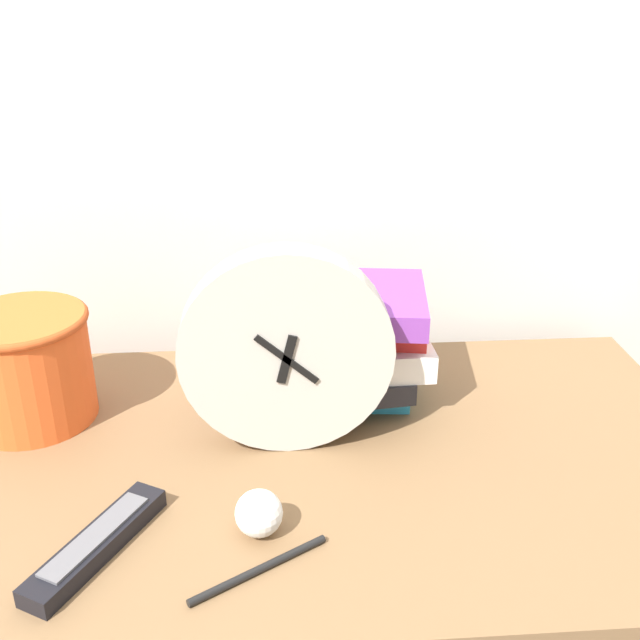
{
  "coord_description": "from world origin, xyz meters",
  "views": [
    {
      "loc": [
        0.07,
        -0.47,
        1.26
      ],
      "look_at": [
        0.13,
        0.37,
        0.88
      ],
      "focal_mm": 42.0,
      "sensor_mm": 36.0,
      "label": 1
    }
  ],
  "objects_px": {
    "basket": "(26,364)",
    "tv_remote": "(97,543)",
    "desk_clock": "(286,351)",
    "pen": "(259,569)",
    "crumpled_paper_ball": "(259,513)",
    "book_stack": "(342,340)"
  },
  "relations": [
    {
      "from": "crumpled_paper_ball",
      "to": "desk_clock",
      "type": "bearing_deg",
      "value": 77.86
    },
    {
      "from": "basket",
      "to": "crumpled_paper_ball",
      "type": "distance_m",
      "value": 0.39
    },
    {
      "from": "desk_clock",
      "to": "book_stack",
      "type": "height_order",
      "value": "desk_clock"
    },
    {
      "from": "book_stack",
      "to": "pen",
      "type": "relative_size",
      "value": 1.81
    },
    {
      "from": "crumpled_paper_ball",
      "to": "pen",
      "type": "relative_size",
      "value": 0.37
    },
    {
      "from": "desk_clock",
      "to": "basket",
      "type": "distance_m",
      "value": 0.35
    },
    {
      "from": "book_stack",
      "to": "pen",
      "type": "xyz_separation_m",
      "value": [
        -0.11,
        -0.33,
        -0.08
      ]
    },
    {
      "from": "book_stack",
      "to": "crumpled_paper_ball",
      "type": "height_order",
      "value": "book_stack"
    },
    {
      "from": "book_stack",
      "to": "basket",
      "type": "xyz_separation_m",
      "value": [
        -0.41,
        -0.02,
        -0.01
      ]
    },
    {
      "from": "tv_remote",
      "to": "crumpled_paper_ball",
      "type": "bearing_deg",
      "value": 6.15
    },
    {
      "from": "desk_clock",
      "to": "crumpled_paper_ball",
      "type": "xyz_separation_m",
      "value": [
        -0.04,
        -0.16,
        -0.1
      ]
    },
    {
      "from": "tv_remote",
      "to": "pen",
      "type": "distance_m",
      "value": 0.17
    },
    {
      "from": "basket",
      "to": "pen",
      "type": "bearing_deg",
      "value": -46.07
    },
    {
      "from": "tv_remote",
      "to": "crumpled_paper_ball",
      "type": "relative_size",
      "value": 3.52
    },
    {
      "from": "crumpled_paper_ball",
      "to": "pen",
      "type": "xyz_separation_m",
      "value": [
        0.0,
        -0.06,
        -0.02
      ]
    },
    {
      "from": "desk_clock",
      "to": "crumpled_paper_ball",
      "type": "bearing_deg",
      "value": -102.14
    },
    {
      "from": "basket",
      "to": "tv_remote",
      "type": "xyz_separation_m",
      "value": [
        0.13,
        -0.27,
        -0.07
      ]
    },
    {
      "from": "desk_clock",
      "to": "pen",
      "type": "relative_size",
      "value": 1.88
    },
    {
      "from": "book_stack",
      "to": "basket",
      "type": "distance_m",
      "value": 0.41
    },
    {
      "from": "desk_clock",
      "to": "book_stack",
      "type": "relative_size",
      "value": 1.04
    },
    {
      "from": "tv_remote",
      "to": "desk_clock",
      "type": "bearing_deg",
      "value": 42.51
    },
    {
      "from": "desk_clock",
      "to": "tv_remote",
      "type": "xyz_separation_m",
      "value": [
        -0.2,
        -0.18,
        -0.12
      ]
    }
  ]
}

